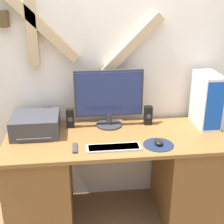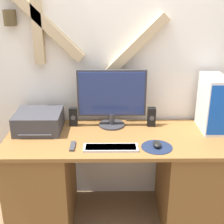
# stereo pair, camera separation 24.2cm
# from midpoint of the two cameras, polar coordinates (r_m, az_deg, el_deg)

# --- Properties ---
(wall_back) EXTENTS (6.40, 0.15, 2.70)m
(wall_back) POSITION_cam_midpoint_polar(r_m,az_deg,el_deg) (2.70, -2.96, 9.94)
(wall_back) COLOR white
(wall_back) RESTS_ON ground_plane
(desk) EXTENTS (1.79, 0.69, 0.80)m
(desk) POSITION_cam_midpoint_polar(r_m,az_deg,el_deg) (2.70, -1.74, -11.93)
(desk) COLOR brown
(desk) RESTS_ON ground_plane
(monitor) EXTENTS (0.58, 0.22, 0.49)m
(monitor) POSITION_cam_midpoint_polar(r_m,az_deg,el_deg) (2.61, -3.23, 2.82)
(monitor) COLOR #333338
(monitor) RESTS_ON desk
(keyboard) EXTENTS (0.41, 0.12, 0.02)m
(keyboard) POSITION_cam_midpoint_polar(r_m,az_deg,el_deg) (2.32, -2.68, -6.61)
(keyboard) COLOR silver
(keyboard) RESTS_ON desk
(mousepad) EXTENTS (0.23, 0.23, 0.00)m
(mousepad) POSITION_cam_midpoint_polar(r_m,az_deg,el_deg) (2.39, 5.63, -6.05)
(mousepad) COLOR #19233D
(mousepad) RESTS_ON desk
(mouse) EXTENTS (0.06, 0.10, 0.04)m
(mouse) POSITION_cam_midpoint_polar(r_m,az_deg,el_deg) (2.38, 5.63, -5.54)
(mouse) COLOR black
(mouse) RESTS_ON mousepad
(computer_tower) EXTENTS (0.17, 0.33, 0.46)m
(computer_tower) POSITION_cam_midpoint_polar(r_m,az_deg,el_deg) (2.72, 14.53, 2.06)
(computer_tower) COLOR white
(computer_tower) RESTS_ON desk
(printer) EXTENTS (0.38, 0.35, 0.16)m
(printer) POSITION_cam_midpoint_polar(r_m,az_deg,el_deg) (2.63, -16.35, -2.27)
(printer) COLOR #38383D
(printer) RESTS_ON desk
(speaker_left) EXTENTS (0.07, 0.06, 0.17)m
(speaker_left) POSITION_cam_midpoint_polar(r_m,az_deg,el_deg) (2.68, -10.23, -1.19)
(speaker_left) COLOR black
(speaker_left) RESTS_ON desk
(speaker_right) EXTENTS (0.07, 0.06, 0.17)m
(speaker_right) POSITION_cam_midpoint_polar(r_m,az_deg,el_deg) (2.70, 4.09, -0.68)
(speaker_right) COLOR black
(speaker_right) RESTS_ON desk
(remote_control) EXTENTS (0.04, 0.14, 0.02)m
(remote_control) POSITION_cam_midpoint_polar(r_m,az_deg,el_deg) (2.35, -9.76, -6.59)
(remote_control) COLOR #38383D
(remote_control) RESTS_ON desk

